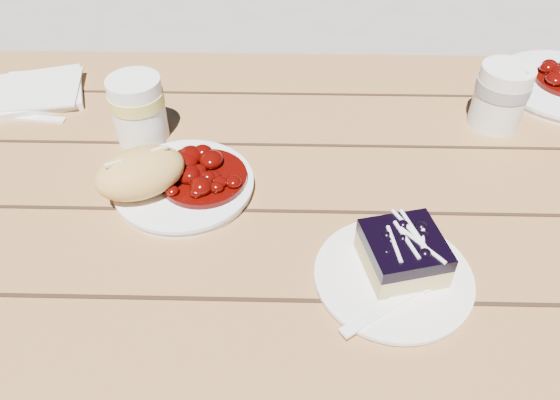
{
  "coord_description": "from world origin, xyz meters",
  "views": [
    {
      "loc": [
        0.03,
        -0.65,
        1.3
      ],
      "look_at": [
        0.01,
        -0.12,
        0.81
      ],
      "focal_mm": 35.0,
      "sensor_mm": 36.0,
      "label": 1
    }
  ],
  "objects_px": {
    "blueberry_cake": "(403,253)",
    "coffee_cup": "(500,96)",
    "second_cup": "(138,109)",
    "bread_roll": "(141,173)",
    "dessert_plate": "(393,277)",
    "picnic_table": "(274,245)",
    "main_plate": "(184,186)"
  },
  "relations": [
    {
      "from": "picnic_table",
      "to": "bread_roll",
      "type": "height_order",
      "value": "bread_roll"
    },
    {
      "from": "coffee_cup",
      "to": "picnic_table",
      "type": "bearing_deg",
      "value": -158.05
    },
    {
      "from": "coffee_cup",
      "to": "second_cup",
      "type": "relative_size",
      "value": 1.0
    },
    {
      "from": "picnic_table",
      "to": "blueberry_cake",
      "type": "relative_size",
      "value": 17.44
    },
    {
      "from": "picnic_table",
      "to": "main_plate",
      "type": "height_order",
      "value": "main_plate"
    },
    {
      "from": "coffee_cup",
      "to": "bread_roll",
      "type": "bearing_deg",
      "value": -159.77
    },
    {
      "from": "blueberry_cake",
      "to": "main_plate",
      "type": "bearing_deg",
      "value": 139.53
    },
    {
      "from": "bread_roll",
      "to": "second_cup",
      "type": "xyz_separation_m",
      "value": [
        -0.04,
        0.16,
        0.0
      ]
    },
    {
      "from": "picnic_table",
      "to": "dessert_plate",
      "type": "relative_size",
      "value": 10.15
    },
    {
      "from": "main_plate",
      "to": "second_cup",
      "type": "bearing_deg",
      "value": 123.45
    },
    {
      "from": "coffee_cup",
      "to": "second_cup",
      "type": "bearing_deg",
      "value": -175.1
    },
    {
      "from": "dessert_plate",
      "to": "picnic_table",
      "type": "bearing_deg",
      "value": 128.21
    },
    {
      "from": "blueberry_cake",
      "to": "second_cup",
      "type": "bearing_deg",
      "value": 129.84
    },
    {
      "from": "picnic_table",
      "to": "dessert_plate",
      "type": "height_order",
      "value": "dessert_plate"
    },
    {
      "from": "dessert_plate",
      "to": "second_cup",
      "type": "height_order",
      "value": "second_cup"
    },
    {
      "from": "bread_roll",
      "to": "dessert_plate",
      "type": "bearing_deg",
      "value": -22.91
    },
    {
      "from": "blueberry_cake",
      "to": "coffee_cup",
      "type": "relative_size",
      "value": 1.05
    },
    {
      "from": "dessert_plate",
      "to": "blueberry_cake",
      "type": "relative_size",
      "value": 1.72
    },
    {
      "from": "coffee_cup",
      "to": "main_plate",
      "type": "bearing_deg",
      "value": -159.74
    },
    {
      "from": "picnic_table",
      "to": "second_cup",
      "type": "relative_size",
      "value": 18.38
    },
    {
      "from": "blueberry_cake",
      "to": "picnic_table",
      "type": "bearing_deg",
      "value": 118.23
    },
    {
      "from": "second_cup",
      "to": "main_plate",
      "type": "bearing_deg",
      "value": -56.55
    },
    {
      "from": "dessert_plate",
      "to": "coffee_cup",
      "type": "height_order",
      "value": "coffee_cup"
    },
    {
      "from": "picnic_table",
      "to": "main_plate",
      "type": "xyz_separation_m",
      "value": [
        -0.13,
        -0.04,
        0.17
      ]
    },
    {
      "from": "picnic_table",
      "to": "blueberry_cake",
      "type": "distance_m",
      "value": 0.32
    },
    {
      "from": "main_plate",
      "to": "bread_roll",
      "type": "height_order",
      "value": "bread_roll"
    },
    {
      "from": "dessert_plate",
      "to": "main_plate",
      "type": "bearing_deg",
      "value": 150.34
    },
    {
      "from": "bread_roll",
      "to": "dessert_plate",
      "type": "height_order",
      "value": "bread_roll"
    },
    {
      "from": "main_plate",
      "to": "dessert_plate",
      "type": "height_order",
      "value": "main_plate"
    },
    {
      "from": "blueberry_cake",
      "to": "coffee_cup",
      "type": "bearing_deg",
      "value": 44.54
    },
    {
      "from": "dessert_plate",
      "to": "blueberry_cake",
      "type": "height_order",
      "value": "blueberry_cake"
    },
    {
      "from": "main_plate",
      "to": "dessert_plate",
      "type": "distance_m",
      "value": 0.34
    }
  ]
}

